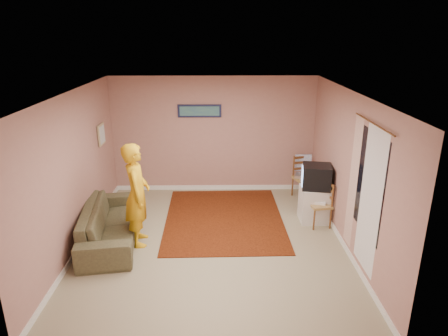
{
  "coord_description": "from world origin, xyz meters",
  "views": [
    {
      "loc": [
        0.11,
        -6.14,
        3.5
      ],
      "look_at": [
        0.21,
        0.6,
        1.18
      ],
      "focal_mm": 32.0,
      "sensor_mm": 36.0,
      "label": 1
    }
  ],
  "objects_px": {
    "person": "(137,195)",
    "crt_tv": "(316,177)",
    "tv_cabinet": "(314,204)",
    "sofa": "(110,223)",
    "chair_a": "(304,173)",
    "chair_b": "(320,199)"
  },
  "relations": [
    {
      "from": "crt_tv",
      "to": "chair_a",
      "type": "bearing_deg",
      "value": 98.09
    },
    {
      "from": "crt_tv",
      "to": "chair_a",
      "type": "distance_m",
      "value": 1.2
    },
    {
      "from": "tv_cabinet",
      "to": "crt_tv",
      "type": "bearing_deg",
      "value": 170.29
    },
    {
      "from": "person",
      "to": "chair_b",
      "type": "bearing_deg",
      "value": -88.08
    },
    {
      "from": "tv_cabinet",
      "to": "sofa",
      "type": "distance_m",
      "value": 3.81
    },
    {
      "from": "crt_tv",
      "to": "chair_b",
      "type": "relative_size",
      "value": 1.25
    },
    {
      "from": "crt_tv",
      "to": "person",
      "type": "height_order",
      "value": "person"
    },
    {
      "from": "crt_tv",
      "to": "person",
      "type": "distance_m",
      "value": 3.3
    },
    {
      "from": "crt_tv",
      "to": "sofa",
      "type": "height_order",
      "value": "crt_tv"
    },
    {
      "from": "chair_b",
      "to": "sofa",
      "type": "bearing_deg",
      "value": -91.07
    },
    {
      "from": "chair_a",
      "to": "person",
      "type": "height_order",
      "value": "person"
    },
    {
      "from": "chair_b",
      "to": "person",
      "type": "height_order",
      "value": "person"
    },
    {
      "from": "tv_cabinet",
      "to": "chair_a",
      "type": "height_order",
      "value": "chair_a"
    },
    {
      "from": "tv_cabinet",
      "to": "person",
      "type": "bearing_deg",
      "value": -166.05
    },
    {
      "from": "chair_a",
      "to": "sofa",
      "type": "height_order",
      "value": "chair_a"
    },
    {
      "from": "sofa",
      "to": "chair_a",
      "type": "bearing_deg",
      "value": -72.57
    },
    {
      "from": "crt_tv",
      "to": "person",
      "type": "bearing_deg",
      "value": -156.3
    },
    {
      "from": "person",
      "to": "crt_tv",
      "type": "bearing_deg",
      "value": -84.46
    },
    {
      "from": "chair_b",
      "to": "sofa",
      "type": "height_order",
      "value": "chair_b"
    },
    {
      "from": "chair_b",
      "to": "person",
      "type": "xyz_separation_m",
      "value": [
        -3.26,
        -0.6,
        0.36
      ]
    },
    {
      "from": "chair_b",
      "to": "chair_a",
      "type": "bearing_deg",
      "value": 172.44
    },
    {
      "from": "crt_tv",
      "to": "chair_b",
      "type": "xyz_separation_m",
      "value": [
        0.06,
        -0.2,
        -0.38
      ]
    }
  ]
}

